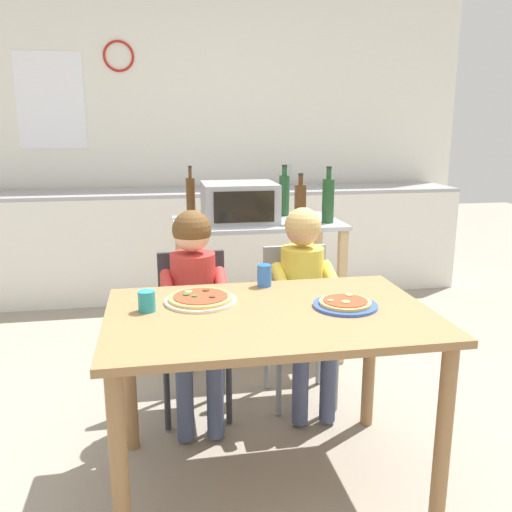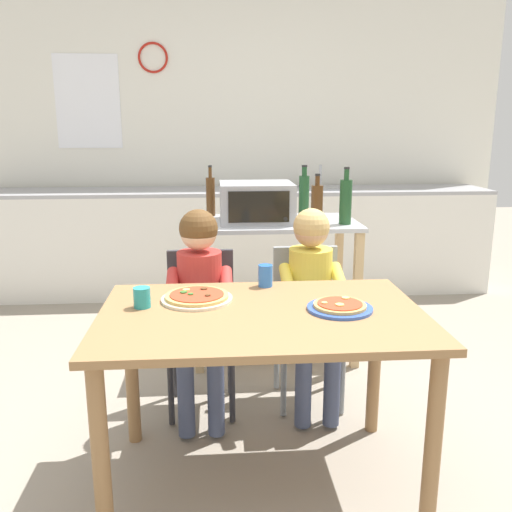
% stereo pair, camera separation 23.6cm
% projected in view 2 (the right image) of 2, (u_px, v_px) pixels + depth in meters
% --- Properties ---
extents(ground_plane, '(12.34, 12.34, 0.00)m').
position_uv_depth(ground_plane, '(245.00, 358.00, 3.48)').
color(ground_plane, gray).
extents(back_wall_tiled, '(4.93, 0.14, 2.70)m').
position_uv_depth(back_wall_tiled, '(232.00, 136.00, 5.01)').
color(back_wall_tiled, white).
rests_on(back_wall_tiled, ground).
extents(kitchen_counter, '(4.44, 0.60, 1.11)m').
position_uv_depth(kitchen_counter, '(235.00, 240.00, 4.82)').
color(kitchen_counter, silver).
rests_on(kitchen_counter, ground).
extents(kitchen_island_cart, '(1.03, 0.59, 0.87)m').
position_uv_depth(kitchen_island_cart, '(274.00, 266.00, 3.43)').
color(kitchen_island_cart, '#B7BABF').
rests_on(kitchen_island_cart, ground).
extents(toaster_oven, '(0.44, 0.39, 0.24)m').
position_uv_depth(toaster_oven, '(256.00, 202.00, 3.32)').
color(toaster_oven, '#999BA0').
rests_on(toaster_oven, kitchen_island_cart).
extents(bottle_tall_green_wine, '(0.07, 0.07, 0.30)m').
position_uv_depth(bottle_tall_green_wine, '(317.00, 204.00, 3.23)').
color(bottle_tall_green_wine, '#4C2D14').
rests_on(bottle_tall_green_wine, kitchen_island_cart).
extents(bottle_clear_vinegar, '(0.07, 0.07, 0.34)m').
position_uv_depth(bottle_clear_vinegar, '(346.00, 201.00, 3.23)').
color(bottle_clear_vinegar, '#1E4723').
rests_on(bottle_clear_vinegar, kitchen_island_cart).
extents(bottle_squat_spirits, '(0.06, 0.06, 0.33)m').
position_uv_depth(bottle_squat_spirits, '(211.00, 196.00, 3.53)').
color(bottle_squat_spirits, '#4C2D14').
rests_on(bottle_squat_spirits, kitchen_island_cart).
extents(bottle_brown_beer, '(0.07, 0.07, 0.33)m').
position_uv_depth(bottle_brown_beer, '(304.00, 195.00, 3.51)').
color(bottle_brown_beer, '#1E4723').
rests_on(bottle_brown_beer, kitchen_island_cart).
extents(dining_table, '(1.26, 0.82, 0.75)m').
position_uv_depth(dining_table, '(262.00, 338.00, 2.13)').
color(dining_table, olive).
rests_on(dining_table, ground).
extents(dining_chair_left, '(0.36, 0.36, 0.81)m').
position_uv_depth(dining_chair_left, '(201.00, 318.00, 2.80)').
color(dining_chair_left, '#333338').
rests_on(dining_chair_left, ground).
extents(dining_chair_right, '(0.36, 0.36, 0.81)m').
position_uv_depth(dining_chair_right, '(307.00, 313.00, 2.89)').
color(dining_chair_right, gray).
rests_on(dining_chair_right, ground).
extents(child_in_red_shirt, '(0.32, 0.42, 1.04)m').
position_uv_depth(child_in_red_shirt, '(200.00, 290.00, 2.64)').
color(child_in_red_shirt, '#424C6B').
rests_on(child_in_red_shirt, ground).
extents(child_in_yellow_shirt, '(0.32, 0.42, 1.03)m').
position_uv_depth(child_in_yellow_shirt, '(312.00, 287.00, 2.73)').
color(child_in_yellow_shirt, '#424C6B').
rests_on(child_in_yellow_shirt, ground).
extents(pizza_plate_cream, '(0.29, 0.29, 0.03)m').
position_uv_depth(pizza_plate_cream, '(197.00, 297.00, 2.24)').
color(pizza_plate_cream, beige).
rests_on(pizza_plate_cream, dining_table).
extents(pizza_plate_blue_rimmed, '(0.26, 0.26, 0.03)m').
position_uv_depth(pizza_plate_blue_rimmed, '(340.00, 307.00, 2.12)').
color(pizza_plate_blue_rimmed, '#3356B7').
rests_on(pizza_plate_blue_rimmed, dining_table).
extents(drinking_cup_blue, '(0.06, 0.06, 0.10)m').
position_uv_depth(drinking_cup_blue, '(265.00, 276.00, 2.43)').
color(drinking_cup_blue, blue).
rests_on(drinking_cup_blue, dining_table).
extents(drinking_cup_teal, '(0.07, 0.07, 0.08)m').
position_uv_depth(drinking_cup_teal, '(142.00, 297.00, 2.15)').
color(drinking_cup_teal, teal).
rests_on(drinking_cup_teal, dining_table).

